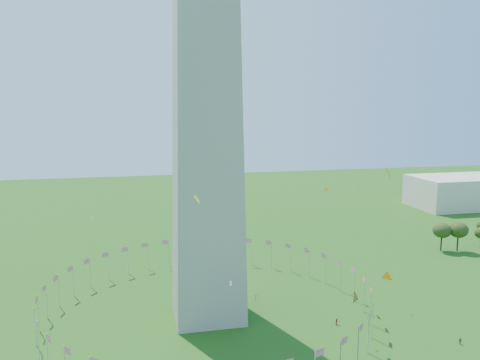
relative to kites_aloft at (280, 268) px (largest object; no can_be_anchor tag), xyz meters
name	(u,v)px	position (x,y,z in m)	size (l,w,h in m)	color
flag_ring	(208,298)	(-10.62, 26.09, -16.17)	(80.24, 80.24, 9.00)	silver
gov_building_east_a	(461,192)	(139.38, 126.09, -12.67)	(50.00, 30.00, 16.00)	beige
kites_aloft	(280,268)	(0.00, 0.00, 0.00)	(120.54, 77.99, 38.71)	orange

